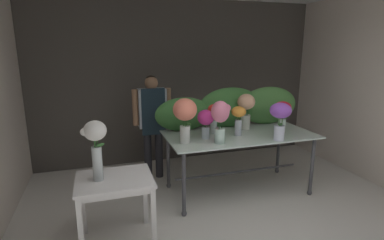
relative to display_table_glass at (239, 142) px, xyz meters
The scene contains 16 objects.
ground_plane 0.88m from the display_table_glass, 166.34° to the right, with size 7.74×7.74×0.00m, color silver.
wall_back 1.84m from the display_table_glass, 104.47° to the left, with size 5.24×0.12×2.87m, color #4C4742.
wall_right 2.30m from the display_table_glass, ahead, with size 0.12×3.64×2.87m, color beige.
display_table_glass is the anchor object (origin of this frame).
side_table_white 1.90m from the display_table_glass, 158.18° to the right, with size 0.77×0.63×0.74m.
florist 1.39m from the display_table_glass, 141.80° to the left, with size 0.60×0.24×1.64m.
foliage_backdrop 0.56m from the display_table_glass, 84.19° to the left, with size 2.29×0.28×0.60m.
vase_crimson_stock 0.71m from the display_table_glass, 19.83° to the right, with size 0.24×0.23×0.46m.
vase_magenta_freesia 0.65m from the display_table_glass, behind, with size 0.23×0.22×0.39m.
vase_scarlet_anemones 0.52m from the display_table_glass, 157.79° to the left, with size 0.18×0.17×0.41m.
vase_sunset_roses 0.38m from the display_table_glass, 133.74° to the right, with size 0.20×0.20×0.40m.
vase_coral_carnations 0.99m from the display_table_glass, 168.17° to the right, with size 0.30×0.30×0.57m.
vase_violet_snapdragons 0.71m from the display_table_glass, 50.11° to the right, with size 0.28×0.28×0.50m.
vase_rosy_dahlias 0.70m from the display_table_glass, 143.55° to the right, with size 0.26×0.23×0.54m.
vase_peach_peonies 0.52m from the display_table_glass, 46.17° to the left, with size 0.26×0.26×0.53m.
vase_white_roses_tall 2.08m from the display_table_glass, 159.80° to the right, with size 0.25×0.22×0.62m.
Camera 1 is at (-1.45, -1.87, 2.06)m, focal length 28.55 mm.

